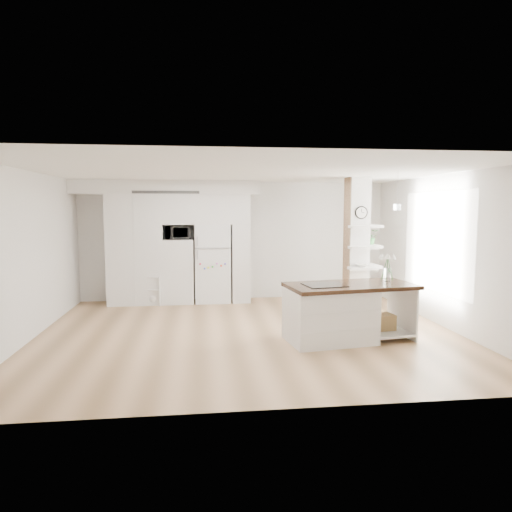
{
  "coord_description": "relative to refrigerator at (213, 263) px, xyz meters",
  "views": [
    {
      "loc": [
        -0.77,
        -7.53,
        2.1
      ],
      "look_at": [
        0.24,
        0.9,
        1.21
      ],
      "focal_mm": 32.0,
      "sensor_mm": 36.0,
      "label": 1
    }
  ],
  "objects": [
    {
      "name": "shelf_plant",
      "position": [
        3.15,
        -1.38,
        0.65
      ],
      "size": [
        0.27,
        0.23,
        0.3
      ],
      "primitive_type": "imported",
      "color": "#317B36",
      "rests_on": "column"
    },
    {
      "name": "pendant_light",
      "position": [
        2.23,
        -2.53,
        1.24
      ],
      "size": [
        0.12,
        0.12,
        0.1
      ],
      "primitive_type": "cylinder",
      "color": "white",
      "rests_on": "room"
    },
    {
      "name": "bookshelf",
      "position": [
        -1.36,
        -0.19,
        -0.59
      ],
      "size": [
        0.59,
        0.41,
        0.64
      ],
      "rotation": [
        0.0,
        0.0,
        -0.21
      ],
      "color": "white",
      "rests_on": "floor"
    },
    {
      "name": "floor_plant_a",
      "position": [
        3.52,
        -1.9,
        -0.63
      ],
      "size": [
        0.3,
        0.26,
        0.5
      ],
      "primitive_type": "imported",
      "rotation": [
        0.0,
        0.0,
        -0.14
      ],
      "color": "#317B36",
      "rests_on": "floor"
    },
    {
      "name": "window",
      "position": [
        4.0,
        -2.38,
        0.62
      ],
      "size": [
        0.0,
        2.4,
        2.4
      ],
      "primitive_type": "plane",
      "rotation": [
        1.57,
        0.0,
        -1.57
      ],
      "color": "white",
      "rests_on": "room"
    },
    {
      "name": "floor",
      "position": [
        0.53,
        -2.68,
        -0.88
      ],
      "size": [
        7.0,
        6.0,
        0.01
      ],
      "primitive_type": "cube",
      "color": "tan",
      "rests_on": "ground"
    },
    {
      "name": "column",
      "position": [
        2.9,
        -1.55,
        0.48
      ],
      "size": [
        0.69,
        0.9,
        2.7
      ],
      "color": "silver",
      "rests_on": "floor"
    },
    {
      "name": "floor_plant_b",
      "position": [
        2.6,
        -0.52,
        -0.62
      ],
      "size": [
        0.31,
        0.31,
        0.52
      ],
      "primitive_type": "imported",
      "rotation": [
        0.0,
        0.0,
        0.07
      ],
      "color": "#317B36",
      "rests_on": "floor"
    },
    {
      "name": "decor_bowl",
      "position": [
        2.82,
        -1.78,
        0.13
      ],
      "size": [
        0.22,
        0.22,
        0.05
      ],
      "primitive_type": "imported",
      "color": "white",
      "rests_on": "column"
    },
    {
      "name": "cabinet_wall",
      "position": [
        -0.92,
        -0.01,
        0.63
      ],
      "size": [
        4.0,
        0.71,
        2.7
      ],
      "color": "white",
      "rests_on": "floor"
    },
    {
      "name": "refrigerator",
      "position": [
        0.0,
        0.0,
        0.0
      ],
      "size": [
        0.78,
        0.69,
        1.75
      ],
      "color": "white",
      "rests_on": "floor"
    },
    {
      "name": "room",
      "position": [
        0.53,
        -2.68,
        0.98
      ],
      "size": [
        7.04,
        6.04,
        2.72
      ],
      "color": "white",
      "rests_on": "ground"
    },
    {
      "name": "kitchen_island",
      "position": [
        1.87,
        -3.33,
        -0.4
      ],
      "size": [
        2.13,
        1.24,
        1.48
      ],
      "rotation": [
        0.0,
        0.0,
        0.14
      ],
      "color": "white",
      "rests_on": "floor"
    },
    {
      "name": "microwave",
      "position": [
        -0.75,
        -0.06,
        0.69
      ],
      "size": [
        0.54,
        0.37,
        0.3
      ],
      "primitive_type": "imported",
      "color": "#2D2D2D",
      "rests_on": "cabinet_wall"
    }
  ]
}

